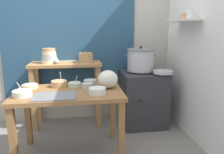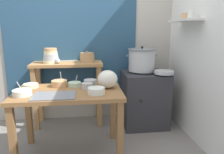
# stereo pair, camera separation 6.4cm
# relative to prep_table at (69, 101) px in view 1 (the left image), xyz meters

# --- Properties ---
(wall_back) EXTENTS (4.40, 0.12, 2.60)m
(wall_back) POSITION_rel_prep_table_xyz_m (0.21, 1.05, 0.69)
(wall_back) COLOR #B2ADA3
(wall_back) RESTS_ON ground
(wall_right) EXTENTS (0.30, 3.20, 2.60)m
(wall_right) POSITION_rel_prep_table_xyz_m (1.53, 0.15, 0.69)
(wall_right) COLOR white
(wall_right) RESTS_ON ground
(prep_table) EXTENTS (1.10, 0.66, 0.72)m
(prep_table) POSITION_rel_prep_table_xyz_m (0.00, 0.00, 0.00)
(prep_table) COLOR olive
(prep_table) RESTS_ON ground
(back_shelf_table) EXTENTS (0.96, 0.40, 0.90)m
(back_shelf_table) POSITION_rel_prep_table_xyz_m (-0.07, 0.78, 0.07)
(back_shelf_table) COLOR #B27F4C
(back_shelf_table) RESTS_ON ground
(stove_block) EXTENTS (0.60, 0.61, 0.78)m
(stove_block) POSITION_rel_prep_table_xyz_m (0.99, 0.65, -0.23)
(stove_block) COLOR #2D2D33
(stove_block) RESTS_ON ground
(steamer_pot) EXTENTS (0.43, 0.38, 0.34)m
(steamer_pot) POSITION_rel_prep_table_xyz_m (0.95, 0.67, 0.33)
(steamer_pot) COLOR #B7BABF
(steamer_pot) RESTS_ON stove_block
(clay_pot) EXTENTS (0.20, 0.20, 0.16)m
(clay_pot) POSITION_rel_prep_table_xyz_m (0.20, 0.78, 0.36)
(clay_pot) COLOR tan
(clay_pot) RESTS_ON back_shelf_table
(bowl_stack_enamel) EXTENTS (0.22, 0.22, 0.20)m
(bowl_stack_enamel) POSITION_rel_prep_table_xyz_m (-0.29, 0.78, 0.38)
(bowl_stack_enamel) COLOR beige
(bowl_stack_enamel) RESTS_ON back_shelf_table
(ladle) EXTENTS (0.30, 0.07, 0.07)m
(ladle) POSITION_rel_prep_table_xyz_m (-0.18, 0.70, 0.33)
(ladle) COLOR #B7BABF
(ladle) RESTS_ON back_shelf_table
(serving_tray) EXTENTS (0.40, 0.28, 0.01)m
(serving_tray) POSITION_rel_prep_table_xyz_m (-0.12, -0.17, 0.12)
(serving_tray) COLOR slate
(serving_tray) RESTS_ON prep_table
(plastic_bag) EXTENTS (0.22, 0.19, 0.20)m
(plastic_bag) POSITION_rel_prep_table_xyz_m (0.41, 0.05, 0.21)
(plastic_bag) COLOR silver
(plastic_bag) RESTS_ON prep_table
(wide_pan) EXTENTS (0.25, 0.25, 0.04)m
(wide_pan) POSITION_rel_prep_table_xyz_m (1.19, 0.44, 0.19)
(wide_pan) COLOR #B7BABF
(wide_pan) RESTS_ON stove_block
(prep_bowl_0) EXTENTS (0.14, 0.14, 0.13)m
(prep_bowl_0) POSITION_rel_prep_table_xyz_m (0.05, 0.16, 0.14)
(prep_bowl_0) COLOR #B7D1AD
(prep_bowl_0) RESTS_ON prep_table
(prep_bowl_1) EXTENTS (0.16, 0.16, 0.04)m
(prep_bowl_1) POSITION_rel_prep_table_xyz_m (-0.42, 0.18, 0.13)
(prep_bowl_1) COLOR beige
(prep_bowl_1) RESTS_ON prep_table
(prep_bowl_2) EXTENTS (0.17, 0.17, 0.07)m
(prep_bowl_2) POSITION_rel_prep_table_xyz_m (0.28, -0.16, 0.15)
(prep_bowl_2) COLOR silver
(prep_bowl_2) RESTS_ON prep_table
(prep_bowl_3) EXTENTS (0.18, 0.18, 0.15)m
(prep_bowl_3) POSITION_rel_prep_table_xyz_m (-0.43, -0.12, 0.14)
(prep_bowl_3) COLOR silver
(prep_bowl_3) RESTS_ON prep_table
(prep_bowl_4) EXTENTS (0.11, 0.11, 0.07)m
(prep_bowl_4) POSITION_rel_prep_table_xyz_m (0.19, 0.04, 0.15)
(prep_bowl_4) COLOR #B7BABF
(prep_bowl_4) RESTS_ON prep_table
(prep_bowl_5) EXTENTS (0.15, 0.15, 0.06)m
(prep_bowl_5) POSITION_rel_prep_table_xyz_m (0.23, 0.22, 0.14)
(prep_bowl_5) COLOR #B7BABF
(prep_bowl_5) RESTS_ON prep_table
(prep_bowl_6) EXTENTS (0.17, 0.17, 0.17)m
(prep_bowl_6) POSITION_rel_prep_table_xyz_m (-0.12, 0.19, 0.15)
(prep_bowl_6) COLOR tan
(prep_bowl_6) RESTS_ON prep_table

